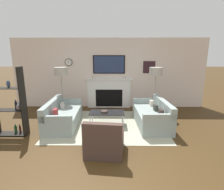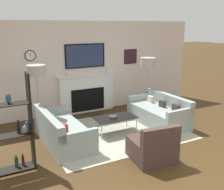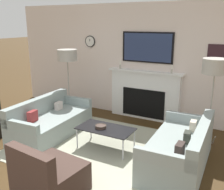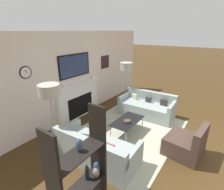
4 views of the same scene
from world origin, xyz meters
TOP-DOWN VIEW (x-y plane):
  - fireplace_wall at (0.00, 4.73)m, footprint 7.54×0.28m
  - area_rug at (0.00, 2.81)m, footprint 3.32×2.56m
  - couch_left at (-1.35, 2.81)m, footprint 0.91×1.86m
  - couch_right at (1.35, 2.81)m, footprint 0.91×1.79m
  - armchair at (-0.00, 1.25)m, footprint 0.86×0.85m
  - coffee_table at (-0.02, 2.79)m, footprint 1.02×0.55m
  - decorative_bowl at (-0.09, 2.75)m, footprint 0.21×0.21m
  - floor_lamp_left at (-1.62, 3.81)m, footprint 0.45×0.45m
  - floor_lamp_right at (1.62, 3.81)m, footprint 0.44×0.44m

SIDE VIEW (x-z plane):
  - area_rug at x=0.00m, z-range 0.00..0.01m
  - armchair at x=0.00m, z-range -0.13..0.65m
  - couch_left at x=-1.35m, z-range -0.11..0.64m
  - couch_right at x=1.35m, z-range -0.10..0.66m
  - coffee_table at x=-0.02m, z-range 0.18..0.58m
  - decorative_bowl at x=-0.09m, z-range 0.41..0.47m
  - fireplace_wall at x=0.00m, z-range -0.13..2.57m
  - floor_lamp_right at x=1.62m, z-range 0.67..2.33m
  - floor_lamp_left at x=-1.62m, z-range 0.68..2.34m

